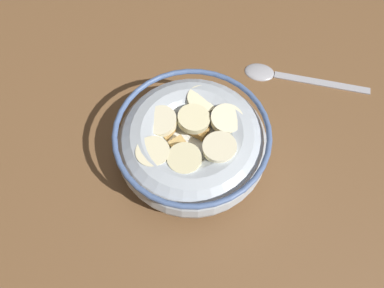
{
  "coord_description": "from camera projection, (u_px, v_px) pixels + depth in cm",
  "views": [
    {
      "loc": [
        11.58,
        14.93,
        38.73
      ],
      "look_at": [
        0.0,
        0.0,
        3.0
      ],
      "focal_mm": 34.12,
      "sensor_mm": 36.0,
      "label": 1
    }
  ],
  "objects": [
    {
      "name": "ground_plane",
      "position": [
        192.0,
        159.0,
        0.44
      ],
      "size": [
        126.54,
        126.54,
        2.0
      ],
      "primitive_type": "cube",
      "color": "brown"
    },
    {
      "name": "spoon",
      "position": [
        280.0,
        74.0,
        0.48
      ],
      "size": [
        11.99,
        14.0,
        0.8
      ],
      "color": "#A5A5AD",
      "rests_on": "ground_plane"
    },
    {
      "name": "cereal_bowl",
      "position": [
        192.0,
        143.0,
        0.4
      ],
      "size": [
        16.76,
        16.76,
        6.31
      ],
      "color": "#B2BCC6",
      "rests_on": "ground_plane"
    }
  ]
}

